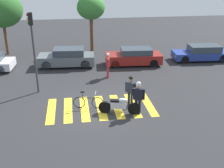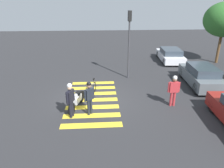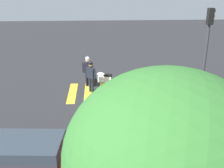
{
  "view_description": "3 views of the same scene",
  "coord_description": "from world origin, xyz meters",
  "px_view_note": "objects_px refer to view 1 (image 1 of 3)",
  "views": [
    {
      "loc": [
        -1.4,
        -13.46,
        7.05
      ],
      "look_at": [
        0.74,
        0.76,
        1.05
      ],
      "focal_mm": 44.02,
      "sensor_mm": 36.0,
      "label": 1
    },
    {
      "loc": [
        11.09,
        0.42,
        5.54
      ],
      "look_at": [
        -0.11,
        1.17,
        0.95
      ],
      "focal_mm": 33.18,
      "sensor_mm": 36.0,
      "label": 2
    },
    {
      "loc": [
        1.28,
        14.19,
        5.92
      ],
      "look_at": [
        0.53,
        1.2,
        0.95
      ],
      "focal_mm": 43.33,
      "sensor_mm": 36.0,
      "label": 3
    }
  ],
  "objects_px": {
    "officer_on_foot": "(138,95)",
    "officer_by_motorcycle": "(131,89)",
    "leaning_bicycle": "(88,102)",
    "traffic_light_pole": "(33,41)",
    "car_grey_coupe": "(67,58)",
    "car_blue_hatchback": "(202,53)",
    "police_motorcycle": "(119,106)",
    "pedestrian_bystander": "(108,63)",
    "car_maroon_wagon": "(134,57)"
  },
  "relations": [
    {
      "from": "officer_on_foot",
      "to": "officer_by_motorcycle",
      "type": "distance_m",
      "value": 0.94
    },
    {
      "from": "leaning_bicycle",
      "to": "traffic_light_pole",
      "type": "bearing_deg",
      "value": 138.6
    },
    {
      "from": "officer_by_motorcycle",
      "to": "car_grey_coupe",
      "type": "bearing_deg",
      "value": 114.76
    },
    {
      "from": "officer_by_motorcycle",
      "to": "leaning_bicycle",
      "type": "bearing_deg",
      "value": 176.91
    },
    {
      "from": "car_blue_hatchback",
      "to": "traffic_light_pole",
      "type": "height_order",
      "value": "traffic_light_pole"
    },
    {
      "from": "police_motorcycle",
      "to": "leaning_bicycle",
      "type": "bearing_deg",
      "value": 151.05
    },
    {
      "from": "car_grey_coupe",
      "to": "officer_by_motorcycle",
      "type": "bearing_deg",
      "value": -65.24
    },
    {
      "from": "officer_on_foot",
      "to": "leaning_bicycle",
      "type": "bearing_deg",
      "value": 157.53
    },
    {
      "from": "officer_on_foot",
      "to": "pedestrian_bystander",
      "type": "bearing_deg",
      "value": 98.63
    },
    {
      "from": "car_grey_coupe",
      "to": "car_maroon_wagon",
      "type": "bearing_deg",
      "value": -4.59
    },
    {
      "from": "officer_by_motorcycle",
      "to": "pedestrian_bystander",
      "type": "bearing_deg",
      "value": 97.83
    },
    {
      "from": "officer_on_foot",
      "to": "traffic_light_pole",
      "type": "distance_m",
      "value": 6.9
    },
    {
      "from": "traffic_light_pole",
      "to": "car_grey_coupe",
      "type": "bearing_deg",
      "value": 69.32
    },
    {
      "from": "leaning_bicycle",
      "to": "car_grey_coupe",
      "type": "relative_size",
      "value": 0.37
    },
    {
      "from": "car_maroon_wagon",
      "to": "car_grey_coupe",
      "type": "bearing_deg",
      "value": 175.41
    },
    {
      "from": "pedestrian_bystander",
      "to": "car_maroon_wagon",
      "type": "relative_size",
      "value": 0.4
    },
    {
      "from": "pedestrian_bystander",
      "to": "car_grey_coupe",
      "type": "xyz_separation_m",
      "value": [
        -2.82,
        2.92,
        -0.34
      ]
    },
    {
      "from": "car_maroon_wagon",
      "to": "car_blue_hatchback",
      "type": "bearing_deg",
      "value": 2.9
    },
    {
      "from": "pedestrian_bystander",
      "to": "car_grey_coupe",
      "type": "bearing_deg",
      "value": 134.06
    },
    {
      "from": "police_motorcycle",
      "to": "car_blue_hatchback",
      "type": "relative_size",
      "value": 0.45
    },
    {
      "from": "officer_on_foot",
      "to": "car_blue_hatchback",
      "type": "relative_size",
      "value": 0.39
    },
    {
      "from": "car_grey_coupe",
      "to": "car_blue_hatchback",
      "type": "height_order",
      "value": "car_grey_coupe"
    },
    {
      "from": "leaning_bicycle",
      "to": "pedestrian_bystander",
      "type": "xyz_separation_m",
      "value": [
        1.69,
        4.44,
        0.67
      ]
    },
    {
      "from": "pedestrian_bystander",
      "to": "officer_on_foot",
      "type": "bearing_deg",
      "value": -81.37
    },
    {
      "from": "officer_by_motorcycle",
      "to": "pedestrian_bystander",
      "type": "xyz_separation_m",
      "value": [
        -0.63,
        4.57,
        -0.02
      ]
    },
    {
      "from": "car_grey_coupe",
      "to": "car_maroon_wagon",
      "type": "xyz_separation_m",
      "value": [
        5.25,
        -0.42,
        -0.04
      ]
    },
    {
      "from": "pedestrian_bystander",
      "to": "car_blue_hatchback",
      "type": "distance_m",
      "value": 8.76
    },
    {
      "from": "leaning_bicycle",
      "to": "car_blue_hatchback",
      "type": "height_order",
      "value": "car_blue_hatchback"
    },
    {
      "from": "police_motorcycle",
      "to": "car_blue_hatchback",
      "type": "bearing_deg",
      "value": 43.94
    },
    {
      "from": "car_grey_coupe",
      "to": "police_motorcycle",
      "type": "bearing_deg",
      "value": -71.82
    },
    {
      "from": "leaning_bicycle",
      "to": "car_grey_coupe",
      "type": "xyz_separation_m",
      "value": [
        -1.13,
        7.36,
        0.33
      ]
    },
    {
      "from": "officer_on_foot",
      "to": "car_blue_hatchback",
      "type": "distance_m",
      "value": 11.15
    },
    {
      "from": "officer_on_foot",
      "to": "pedestrian_bystander",
      "type": "distance_m",
      "value": 5.55
    },
    {
      "from": "car_grey_coupe",
      "to": "car_blue_hatchback",
      "type": "relative_size",
      "value": 0.93
    },
    {
      "from": "police_motorcycle",
      "to": "traffic_light_pole",
      "type": "height_order",
      "value": "traffic_light_pole"
    },
    {
      "from": "car_grey_coupe",
      "to": "leaning_bicycle",
      "type": "bearing_deg",
      "value": -81.25
    },
    {
      "from": "car_blue_hatchback",
      "to": "officer_by_motorcycle",
      "type": "bearing_deg",
      "value": -136.14
    },
    {
      "from": "leaning_bicycle",
      "to": "car_maroon_wagon",
      "type": "xyz_separation_m",
      "value": [
        4.12,
        6.94,
        0.28
      ]
    },
    {
      "from": "officer_on_foot",
      "to": "car_maroon_wagon",
      "type": "relative_size",
      "value": 0.41
    },
    {
      "from": "car_blue_hatchback",
      "to": "traffic_light_pole",
      "type": "xyz_separation_m",
      "value": [
        -12.91,
        -4.65,
        2.59
      ]
    },
    {
      "from": "leaning_bicycle",
      "to": "traffic_light_pole",
      "type": "xyz_separation_m",
      "value": [
        -2.94,
        2.59,
        2.84
      ]
    },
    {
      "from": "pedestrian_bystander",
      "to": "car_maroon_wagon",
      "type": "distance_m",
      "value": 3.51
    },
    {
      "from": "police_motorcycle",
      "to": "pedestrian_bystander",
      "type": "relative_size",
      "value": 1.2
    },
    {
      "from": "officer_by_motorcycle",
      "to": "pedestrian_bystander",
      "type": "distance_m",
      "value": 4.61
    },
    {
      "from": "car_grey_coupe",
      "to": "traffic_light_pole",
      "type": "distance_m",
      "value": 5.69
    },
    {
      "from": "car_maroon_wagon",
      "to": "traffic_light_pole",
      "type": "distance_m",
      "value": 8.68
    },
    {
      "from": "car_maroon_wagon",
      "to": "traffic_light_pole",
      "type": "bearing_deg",
      "value": -148.34
    },
    {
      "from": "traffic_light_pole",
      "to": "leaning_bicycle",
      "type": "bearing_deg",
      "value": -41.4
    },
    {
      "from": "car_grey_coupe",
      "to": "traffic_light_pole",
      "type": "relative_size",
      "value": 0.91
    },
    {
      "from": "car_blue_hatchback",
      "to": "pedestrian_bystander",
      "type": "bearing_deg",
      "value": -161.37
    }
  ]
}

